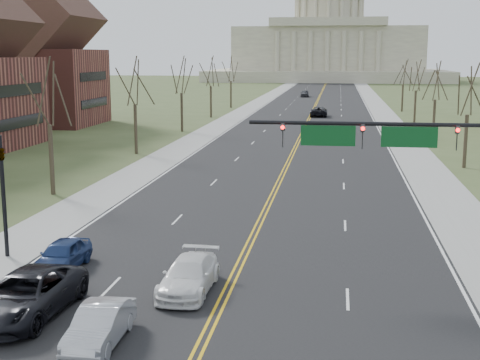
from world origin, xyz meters
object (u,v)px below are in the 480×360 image
(car_sb_inner_lead, at_px, (100,325))
(car_sb_outer_second, at_px, (62,255))
(car_far_nb, at_px, (319,111))
(car_far_sb, at_px, (305,93))
(car_sb_outer_lead, at_px, (26,295))
(car_sb_inner_second, at_px, (189,276))
(signal_left, at_px, (3,182))
(signal_mast, at_px, (407,148))

(car_sb_inner_lead, height_order, car_sb_outer_second, car_sb_outer_second)
(car_sb_outer_second, distance_m, car_far_nb, 80.84)
(car_far_nb, height_order, car_far_sb, car_far_sb)
(car_sb_outer_lead, xyz_separation_m, car_sb_inner_second, (5.50, 3.51, -0.14))
(car_sb_outer_lead, relative_size, car_far_sb, 1.26)
(car_sb_outer_second, relative_size, car_far_sb, 0.86)
(signal_left, distance_m, car_far_sb, 129.78)
(signal_left, xyz_separation_m, car_sb_outer_lead, (4.43, -7.08, -2.86))
(signal_left, bearing_deg, car_sb_outer_lead, -57.94)
(car_far_nb, relative_size, car_far_sb, 1.19)
(signal_left, distance_m, car_far_nb, 79.81)
(signal_mast, relative_size, signal_left, 2.02)
(car_sb_inner_second, height_order, car_sb_outer_second, car_sb_inner_second)
(car_sb_outer_lead, bearing_deg, signal_mast, 28.91)
(car_sb_outer_lead, distance_m, car_far_nb, 86.21)
(signal_mast, xyz_separation_m, car_far_nb, (-6.08, 78.72, -4.96))
(signal_mast, distance_m, car_sb_outer_second, 16.30)
(car_sb_inner_second, xyz_separation_m, car_far_sb, (-1.88, 133.07, 0.12))
(signal_left, bearing_deg, car_sb_inner_lead, -48.37)
(car_sb_outer_second, bearing_deg, car_far_nb, 84.52)
(car_sb_outer_second, height_order, car_far_nb, car_far_nb)
(car_sb_inner_second, xyz_separation_m, car_sb_outer_second, (-6.41, 1.99, -0.00))
(car_sb_inner_lead, bearing_deg, signal_left, 130.91)
(car_sb_outer_lead, height_order, car_far_sb, car_sb_outer_lead)
(signal_mast, distance_m, car_sb_inner_lead, 15.05)
(signal_left, bearing_deg, car_sb_outer_second, -24.15)
(car_sb_inner_second, bearing_deg, car_sb_outer_second, 164.08)
(signal_left, bearing_deg, car_far_nb, 80.72)
(signal_left, xyz_separation_m, car_sb_outer_second, (3.52, -1.58, -3.01))
(car_sb_inner_second, bearing_deg, signal_mast, 22.90)
(car_sb_outer_lead, xyz_separation_m, car_sb_outer_second, (-0.91, 5.50, -0.14))
(car_sb_outer_lead, bearing_deg, car_far_nb, 87.29)
(signal_mast, relative_size, car_far_sb, 2.54)
(signal_mast, bearing_deg, car_far_nb, 94.42)
(car_sb_outer_second, bearing_deg, car_far_sb, 89.18)
(signal_mast, height_order, car_sb_outer_second, signal_mast)
(signal_left, height_order, car_sb_inner_second, signal_left)
(signal_left, height_order, car_sb_outer_second, signal_left)
(car_sb_inner_second, relative_size, car_sb_outer_second, 1.18)
(car_sb_inner_second, distance_m, car_sb_outer_second, 6.72)
(car_far_sb, bearing_deg, car_sb_outer_lead, -92.90)
(signal_mast, relative_size, car_sb_outer_second, 2.97)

